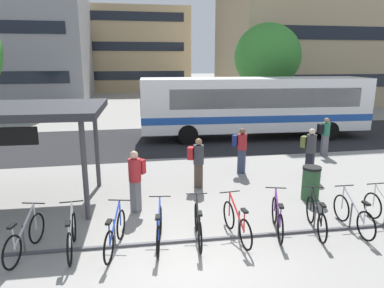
{
  "coord_description": "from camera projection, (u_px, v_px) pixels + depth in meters",
  "views": [
    {
      "loc": [
        -1.04,
        -6.42,
        4.12
      ],
      "look_at": [
        1.11,
        5.27,
        1.21
      ],
      "focal_mm": 32.18,
      "sensor_mm": 36.0,
      "label": 1
    }
  ],
  "objects": [
    {
      "name": "building_centre_block",
      "position": [
        128.0,
        51.0,
        49.49
      ],
      "size": [
        16.02,
        13.12,
        10.8
      ],
      "color": "tan",
      "rests_on": "ground"
    },
    {
      "name": "building_right_wing",
      "position": [
        352.0,
        0.0,
        33.91
      ],
      "size": [
        25.05,
        11.05,
        19.69
      ],
      "color": "tan",
      "rests_on": "ground"
    },
    {
      "name": "parked_bicycle_white_1",
      "position": [
        72.0,
        236.0,
        7.51
      ],
      "size": [
        0.52,
        1.72,
        0.99
      ],
      "rotation": [
        0.0,
        0.0,
        1.63
      ],
      "color": "black",
      "rests_on": "ground"
    },
    {
      "name": "ground",
      "position": [
        186.0,
        260.0,
        7.3
      ],
      "size": [
        200.0,
        200.0,
        0.0
      ],
      "primitive_type": "plane",
      "color": "gray"
    },
    {
      "name": "bike_rack",
      "position": [
        219.0,
        236.0,
        8.1
      ],
      "size": [
        9.58,
        0.35,
        0.7
      ],
      "rotation": [
        0.0,
        0.0,
        -0.03
      ],
      "color": "#47474C",
      "rests_on": "ground"
    },
    {
      "name": "parked_bicycle_red_5",
      "position": [
        237.0,
        223.0,
        8.1
      ],
      "size": [
        0.52,
        1.72,
        0.99
      ],
      "rotation": [
        0.0,
        0.0,
        1.66
      ],
      "color": "black",
      "rests_on": "ground"
    },
    {
      "name": "parked_bicycle_silver_0",
      "position": [
        25.0,
        238.0,
        7.41
      ],
      "size": [
        0.59,
        1.69,
        0.99
      ],
      "rotation": [
        0.0,
        0.0,
        1.34
      ],
      "color": "black",
      "rests_on": "ground"
    },
    {
      "name": "city_bus",
      "position": [
        253.0,
        105.0,
        18.37
      ],
      "size": [
        12.15,
        3.27,
        3.2
      ],
      "rotation": [
        0.0,
        0.0,
        3.08
      ],
      "color": "white",
      "rests_on": "ground"
    },
    {
      "name": "bus_lane_asphalt",
      "position": [
        151.0,
        141.0,
        17.83
      ],
      "size": [
        80.0,
        7.2,
        0.01
      ],
      "primitive_type": "cube",
      "color": "#232326",
      "rests_on": "ground"
    },
    {
      "name": "parked_bicycle_purple_6",
      "position": [
        277.0,
        218.0,
        8.35
      ],
      "size": [
        0.64,
        1.67,
        0.99
      ],
      "rotation": [
        0.0,
        0.0,
        1.29
      ],
      "color": "black",
      "rests_on": "ground"
    },
    {
      "name": "parked_bicycle_blue_2",
      "position": [
        115.0,
        234.0,
        7.58
      ],
      "size": [
        0.58,
        1.69,
        0.99
      ],
      "rotation": [
        0.0,
        0.0,
        1.34
      ],
      "color": "black",
      "rests_on": "ground"
    },
    {
      "name": "commuter_black_pack_1",
      "position": [
        325.0,
        134.0,
        14.98
      ],
      "size": [
        0.55,
        0.38,
        1.69
      ],
      "rotation": [
        0.0,
        0.0,
        6.17
      ],
      "color": "#565660",
      "rests_on": "ground"
    },
    {
      "name": "commuter_navy_pack_0",
      "position": [
        241.0,
        147.0,
        12.66
      ],
      "size": [
        0.6,
        0.55,
        1.71
      ],
      "rotation": [
        0.0,
        0.0,
        5.69
      ],
      "color": "#2D3851",
      "rests_on": "ground"
    },
    {
      "name": "commuter_red_pack_2",
      "position": [
        136.0,
        177.0,
        9.42
      ],
      "size": [
        0.56,
        0.6,
        1.75
      ],
      "rotation": [
        0.0,
        0.0,
        4.08
      ],
      "color": "#565660",
      "rests_on": "ground"
    },
    {
      "name": "commuter_red_pack_3",
      "position": [
        198.0,
        160.0,
        11.2
      ],
      "size": [
        0.6,
        0.48,
        1.67
      ],
      "rotation": [
        0.0,
        0.0,
        5.92
      ],
      "color": "#47382D",
      "rests_on": "ground"
    },
    {
      "name": "commuter_olive_pack_4",
      "position": [
        310.0,
        149.0,
        12.29
      ],
      "size": [
        0.57,
        0.6,
        1.77
      ],
      "rotation": [
        0.0,
        0.0,
        5.4
      ],
      "color": "black",
      "rests_on": "ground"
    },
    {
      "name": "trash_bin",
      "position": [
        311.0,
        183.0,
        10.35
      ],
      "size": [
        0.55,
        0.55,
        1.03
      ],
      "color": "#284C2D",
      "rests_on": "ground"
    },
    {
      "name": "parked_bicycle_silver_8",
      "position": [
        353.0,
        215.0,
        8.5
      ],
      "size": [
        0.52,
        1.72,
        0.99
      ],
      "rotation": [
        0.0,
        0.0,
        1.54
      ],
      "color": "black",
      "rests_on": "ground"
    },
    {
      "name": "street_tree_1",
      "position": [
        267.0,
        57.0,
        24.1
      ],
      "size": [
        4.62,
        4.62,
        6.62
      ],
      "color": "brown",
      "rests_on": "ground"
    },
    {
      "name": "parked_bicycle_black_4",
      "position": [
        198.0,
        226.0,
        7.97
      ],
      "size": [
        0.52,
        1.72,
        0.99
      ],
      "rotation": [
        0.0,
        0.0,
        1.46
      ],
      "color": "black",
      "rests_on": "ground"
    },
    {
      "name": "parked_bicycle_black_7",
      "position": [
        316.0,
        217.0,
        8.4
      ],
      "size": [
        0.61,
        1.68,
        0.99
      ],
      "rotation": [
        0.0,
        0.0,
        1.32
      ],
      "color": "black",
      "rests_on": "ground"
    },
    {
      "name": "parked_bicycle_blue_3",
      "position": [
        159.0,
        229.0,
        7.8
      ],
      "size": [
        0.52,
        1.71,
        0.99
      ],
      "rotation": [
        0.0,
        0.0,
        1.43
      ],
      "color": "black",
      "rests_on": "ground"
    }
  ]
}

